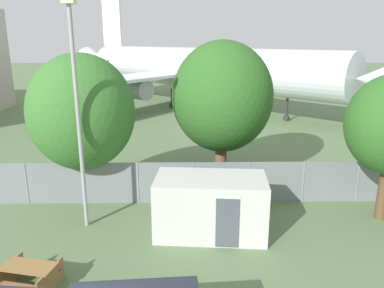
{
  "coord_description": "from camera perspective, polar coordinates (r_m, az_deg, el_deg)",
  "views": [
    {
      "loc": [
        2.21,
        -5.81,
        7.33
      ],
      "look_at": [
        2.53,
        13.29,
        2.0
      ],
      "focal_mm": 35.0,
      "sensor_mm": 36.0,
      "label": 1
    }
  ],
  "objects": [
    {
      "name": "perimeter_fence",
      "position": [
        17.45,
        -8.2,
        -5.9
      ],
      "size": [
        56.07,
        0.07,
        1.98
      ],
      "color": "gray",
      "rests_on": "ground"
    },
    {
      "name": "airplane",
      "position": [
        42.37,
        0.64,
        11.46
      ],
      "size": [
        34.32,
        33.36,
        13.07
      ],
      "rotation": [
        0.0,
        0.0,
        -0.77
      ],
      "color": "silver",
      "rests_on": "ground"
    },
    {
      "name": "portable_cabin",
      "position": [
        14.66,
        2.84,
        -9.37
      ],
      "size": [
        4.4,
        2.59,
        2.3
      ],
      "rotation": [
        0.0,
        0.0,
        -0.09
      ],
      "color": "silver",
      "rests_on": "ground"
    },
    {
      "name": "picnic_bench_near_cabin",
      "position": [
        13.0,
        -23.54,
        -17.73
      ],
      "size": [
        1.88,
        1.71,
        0.76
      ],
      "rotation": [
        0.0,
        0.0,
        -0.22
      ],
      "color": "olive",
      "rests_on": "ground"
    },
    {
      "name": "tree_left_of_cabin",
      "position": [
        17.36,
        -16.45,
        4.63
      ],
      "size": [
        4.71,
        4.71,
        6.83
      ],
      "color": "brown",
      "rests_on": "ground"
    },
    {
      "name": "tree_behind_benches",
      "position": [
        19.44,
        4.63,
        7.13
      ],
      "size": [
        5.19,
        5.19,
        7.36
      ],
      "color": "brown",
      "rests_on": "ground"
    },
    {
      "name": "light_mast",
      "position": [
        14.68,
        -17.21,
        7.14
      ],
      "size": [
        0.44,
        0.44,
        8.91
      ],
      "color": "#99999E",
      "rests_on": "ground"
    }
  ]
}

